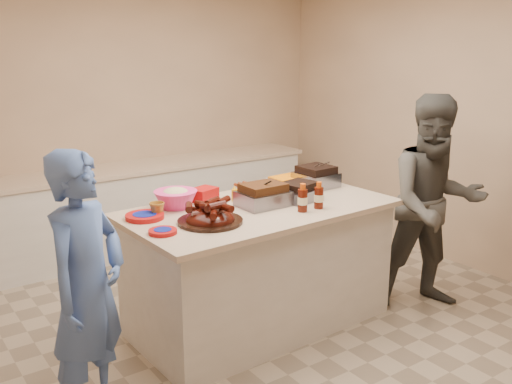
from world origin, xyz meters
TOP-DOWN VIEW (x-y plane):
  - room at (0.00, 0.00)m, footprint 4.50×5.00m
  - back_counter at (0.00, 2.20)m, footprint 3.60×0.64m
  - island at (-0.09, 0.10)m, footprint 2.04×1.13m
  - rib_platter at (-0.60, -0.03)m, footprint 0.50×0.50m
  - pulled_pork_tray at (-0.06, 0.10)m, footprint 0.36×0.28m
  - brisket_tray at (0.25, 0.06)m, footprint 0.34×0.31m
  - roasting_pan at (0.64, 0.31)m, footprint 0.32×0.32m
  - coleslaw_bowl at (-0.61, 0.43)m, footprint 0.33×0.33m
  - sausage_plate at (0.10, 0.44)m, footprint 0.36×0.36m
  - mac_cheese_dish at (0.48, 0.49)m, footprint 0.31×0.24m
  - bbq_bottle_a at (0.08, -0.19)m, footprint 0.07×0.07m
  - bbq_bottle_b at (0.23, -0.19)m, footprint 0.07×0.07m
  - mustard_bottle at (-0.17, 0.33)m, footprint 0.05×0.05m
  - sauce_bowl at (-0.07, 0.22)m, footprint 0.12×0.04m
  - plate_stack_large at (-0.92, 0.31)m, footprint 0.28×0.28m
  - plate_stack_small at (-0.96, -0.05)m, footprint 0.19×0.19m
  - plastic_cup at (-0.82, 0.31)m, footprint 0.11×0.10m
  - basket_stack at (-0.35, 0.48)m, footprint 0.23×0.20m
  - guest_gray at (1.25, -0.44)m, footprint 1.59×1.94m

SIDE VIEW (x-z plane):
  - room at x=0.00m, z-range -1.35..1.35m
  - island at x=-0.09m, z-range -0.48..0.48m
  - guest_gray at x=1.25m, z-range -0.33..0.33m
  - back_counter at x=0.00m, z-range 0.00..0.90m
  - roasting_pan at x=0.64m, z-range 0.89..1.01m
  - bbq_bottle_a at x=0.08m, z-range 0.85..1.05m
  - sauce_bowl at x=-0.07m, z-range 0.89..1.01m
  - rib_platter at x=-0.60m, z-range 0.86..1.04m
  - pulled_pork_tray at x=-0.06m, z-range 0.90..1.01m
  - brisket_tray at x=0.25m, z-range 0.91..1.00m
  - coleslaw_bowl at x=-0.61m, z-range 0.84..1.06m
  - sausage_plate at x=0.10m, z-range 0.92..0.98m
  - mac_cheese_dish at x=0.48m, z-range 0.91..0.99m
  - plate_stack_large at x=-0.92m, z-range 0.93..0.97m
  - plate_stack_small at x=-0.96m, z-range 0.94..0.96m
  - plastic_cup at x=-0.82m, z-range 0.90..1.00m
  - basket_stack at x=-0.35m, z-range 0.90..1.00m
  - bbq_bottle_b at x=0.23m, z-range 0.85..1.05m
  - mustard_bottle at x=-0.17m, z-range 0.89..1.01m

